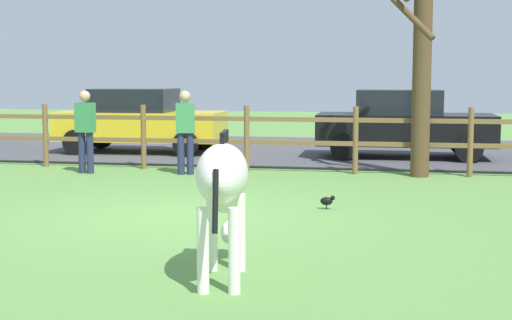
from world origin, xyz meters
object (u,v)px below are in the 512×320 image
Objects in this scene: zebra at (223,184)px; parked_car_black at (404,123)px; visitor_left_of_tree at (85,128)px; visitor_right_of_tree at (185,128)px; crow_on_grass at (327,201)px; bare_tree at (421,48)px; parked_car_yellow at (139,120)px.

zebra is 0.48× the size of parked_car_black.
visitor_left_of_tree and visitor_right_of_tree have the same top height.
visitor_left_of_tree is at bearing 148.05° from crow_on_grass.
bare_tree is 3.37m from parked_car_black.
visitor_left_of_tree is (-4.50, 7.19, -0.02)m from zebra.
bare_tree is 4.78m from visitor_right_of_tree.
visitor_left_of_tree is (-6.48, -0.75, -1.54)m from bare_tree.
parked_car_yellow is 1.00× the size of parked_car_black.
zebra is at bearing -57.98° from visitor_left_of_tree.
bare_tree reaches higher than visitor_right_of_tree.
bare_tree is at bearing 6.63° from visitor_left_of_tree.
visitor_left_of_tree is 1.00× the size of visitor_right_of_tree.
parked_car_black is (1.08, 6.88, 0.72)m from crow_on_grass.
crow_on_grass is at bearing 81.39° from zebra.
bare_tree is 7.46m from parked_car_yellow.
visitor_left_of_tree is (0.19, -3.70, 0.06)m from parked_car_yellow.
zebra is 1.18× the size of visitor_right_of_tree.
parked_car_black reaches higher than zebra.
parked_car_yellow is at bearing 92.97° from visitor_left_of_tree.
visitor_right_of_tree is (-3.11, 3.38, 0.78)m from crow_on_grass.
zebra is 4.13m from crow_on_grass.
parked_car_black is at bearing 95.75° from bare_tree.
visitor_left_of_tree is 2.00m from visitor_right_of_tree.
bare_tree is at bearing -84.25° from parked_car_black.
crow_on_grass is at bearing -47.38° from visitor_right_of_tree.
visitor_right_of_tree reaches higher than parked_car_yellow.
parked_car_black is at bearing 30.91° from visitor_left_of_tree.
bare_tree is 3.08× the size of visitor_left_of_tree.
bare_tree is 8.32m from zebra.
crow_on_grass is at bearing -31.95° from visitor_left_of_tree.
visitor_right_of_tree is at bearing 108.74° from zebra.
bare_tree is at bearing 70.75° from crow_on_grass.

